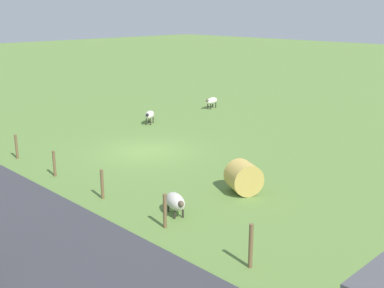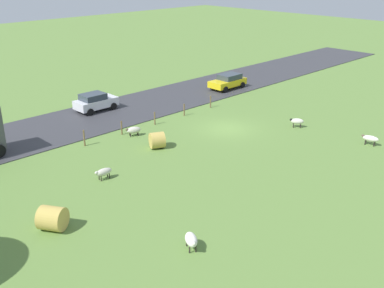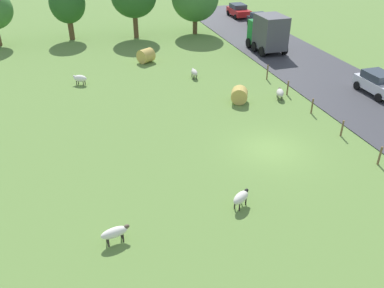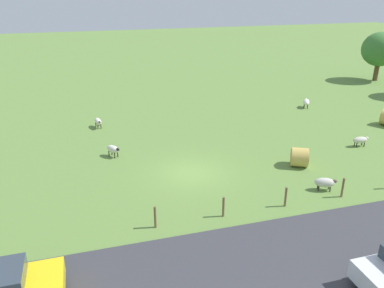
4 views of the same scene
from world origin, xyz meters
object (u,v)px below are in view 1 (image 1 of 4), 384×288
at_px(sheep_0, 176,202).
at_px(sheep_2, 150,115).
at_px(hay_bale_1, 244,177).
at_px(sheep_4, 212,101).

xyz_separation_m(sheep_0, sheep_2, (-7.99, -10.98, 0.06)).
relative_size(sheep_0, hay_bale_1, 1.06).
distance_m(sheep_2, sheep_4, 6.13).
distance_m(sheep_2, hay_bale_1, 12.22).
relative_size(sheep_2, hay_bale_1, 0.95).
bearing_deg(sheep_4, hay_bale_1, 47.52).
xyz_separation_m(sheep_2, hay_bale_1, (4.76, 11.26, 0.06)).
bearing_deg(sheep_2, sheep_4, -174.37).
distance_m(sheep_0, sheep_4, 18.24).
xyz_separation_m(sheep_2, sheep_4, (-6.10, -0.60, -0.01)).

